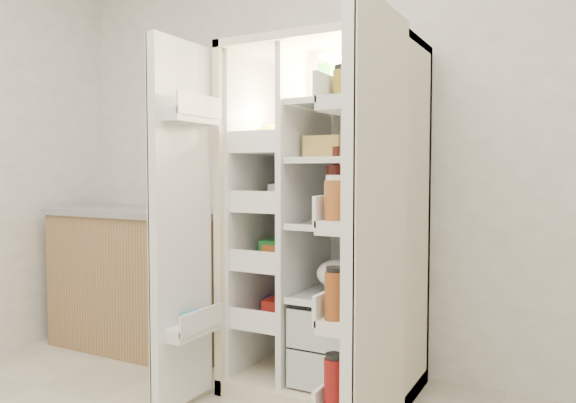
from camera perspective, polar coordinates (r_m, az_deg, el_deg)
The scene contains 5 objects.
wall_back at distance 3.22m, azimuth 6.38°, elevation 6.75°, with size 4.00×0.02×2.70m, color white.
refrigerator at distance 2.90m, azimuth 4.64°, elevation -4.81°, with size 0.92×0.70×1.80m.
freezer_door at distance 2.64m, azimuth -11.04°, elevation -2.44°, with size 0.15×0.40×1.72m.
fridge_door at distance 2.07m, azimuth 8.75°, elevation -4.39°, with size 0.17×0.58×1.72m.
kitchen_counter at distance 3.72m, azimuth -14.27°, elevation -7.67°, with size 1.25×0.67×0.91m.
Camera 1 is at (1.20, -0.98, 1.14)m, focal length 34.00 mm.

